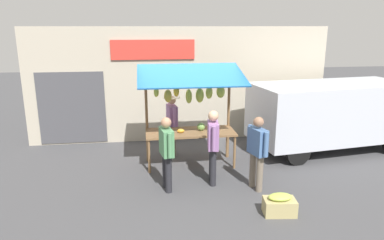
{
  "coord_description": "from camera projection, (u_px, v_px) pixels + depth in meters",
  "views": [
    {
      "loc": [
        1.12,
        8.32,
        3.42
      ],
      "look_at": [
        0.0,
        0.3,
        1.25
      ],
      "focal_mm": 33.09,
      "sensor_mm": 36.0,
      "label": 1
    }
  ],
  "objects": [
    {
      "name": "ground_plane",
      "position": [
        190.0,
        164.0,
        9.0
      ],
      "size": [
        40.0,
        40.0,
        0.0
      ],
      "primitive_type": "plane",
      "color": "#424244"
    },
    {
      "name": "street_backdrop",
      "position": [
        178.0,
        85.0,
        10.65
      ],
      "size": [
        9.0,
        0.3,
        3.4
      ],
      "color": "#B2A893",
      "rests_on": "ground"
    },
    {
      "name": "market_stall",
      "position": [
        191.0,
        104.0,
        8.66
      ],
      "size": [
        2.5,
        1.46,
        2.5
      ],
      "color": "brown",
      "rests_on": "ground"
    },
    {
      "name": "vendor_with_sunhat",
      "position": [
        172.0,
        121.0,
        9.41
      ],
      "size": [
        0.42,
        0.7,
        1.64
      ],
      "rotation": [
        0.0,
        0.0,
        1.69
      ],
      "color": "#726656",
      "rests_on": "ground"
    },
    {
      "name": "shopper_in_striped_shirt",
      "position": [
        257.0,
        148.0,
        7.42
      ],
      "size": [
        0.34,
        0.67,
        1.61
      ],
      "rotation": [
        0.0,
        0.0,
        -1.3
      ],
      "color": "#726656",
      "rests_on": "ground"
    },
    {
      "name": "shopper_with_shopping_bag",
      "position": [
        167.0,
        149.0,
        7.38
      ],
      "size": [
        0.3,
        0.68,
        1.6
      ],
      "rotation": [
        0.0,
        0.0,
        -1.4
      ],
      "color": "#232328",
      "rests_on": "ground"
    },
    {
      "name": "shopper_with_ponytail",
      "position": [
        213.0,
        142.0,
        7.7
      ],
      "size": [
        0.28,
        0.7,
        1.67
      ],
      "rotation": [
        0.0,
        0.0,
        -1.7
      ],
      "color": "#232328",
      "rests_on": "ground"
    },
    {
      "name": "parked_van",
      "position": [
        326.0,
        111.0,
        9.83
      ],
      "size": [
        4.61,
        2.41,
        1.88
      ],
      "rotation": [
        0.0,
        0.0,
        0.13
      ],
      "color": "silver",
      "rests_on": "ground"
    },
    {
      "name": "produce_crate_near",
      "position": [
        280.0,
        205.0,
        6.58
      ],
      "size": [
        0.63,
        0.44,
        0.41
      ],
      "color": "tan",
      "rests_on": "ground"
    }
  ]
}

